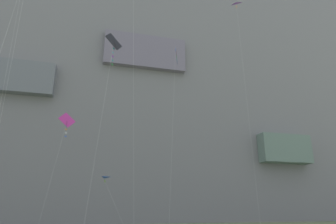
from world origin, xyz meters
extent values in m
cube|color=gray|center=(0.00, 65.19, 33.73)|extent=(180.00, 28.52, 67.46)
cube|color=slate|center=(-24.13, 51.33, 26.36)|extent=(12.73, 4.51, 6.52)
cube|color=slate|center=(0.00, 51.15, 35.31)|extent=(17.82, 3.26, 7.79)
cube|color=slate|center=(31.76, 50.62, 15.25)|extent=(11.94, 4.96, 6.27)
cylinder|color=black|center=(1.28, 30.64, 24.23)|extent=(1.45, 4.00, 0.02)
cube|color=blue|center=(0.66, 28.93, 23.97)|extent=(0.18, 0.42, 0.48)
cube|color=#CC3399|center=(0.87, 29.50, 23.97)|extent=(0.21, 0.43, 0.48)
cube|color=black|center=(1.07, 30.07, 23.97)|extent=(0.22, 0.43, 0.48)
cube|color=green|center=(1.28, 30.64, 23.97)|extent=(0.21, 0.43, 0.48)
cube|color=green|center=(1.48, 31.21, 23.97)|extent=(0.18, 0.42, 0.48)
cube|color=blue|center=(1.69, 31.78, 23.97)|extent=(0.18, 0.42, 0.48)
cube|color=navy|center=(1.89, 32.35, 23.97)|extent=(0.22, 0.43, 0.48)
cylinder|color=silver|center=(-0.10, 28.02, 12.18)|extent=(1.33, 1.27, 24.11)
cube|color=black|center=(-8.43, 19.43, 18.23)|extent=(1.78, 1.18, 1.99)
cylinder|color=black|center=(-8.43, 19.43, 18.23)|extent=(0.62, 0.47, 1.57)
cube|color=teal|center=(-8.38, 19.43, 17.45)|extent=(0.21, 0.17, 0.12)
cube|color=#38B2D1|center=(-8.43, 19.43, 17.02)|extent=(0.12, 0.24, 0.12)
cube|color=purple|center=(-8.44, 19.43, 16.59)|extent=(0.19, 0.20, 0.12)
cube|color=teal|center=(-8.42, 19.43, 16.16)|extent=(0.16, 0.22, 0.12)
cube|color=green|center=(-8.42, 19.43, 15.73)|extent=(0.17, 0.21, 0.12)
cylinder|color=silver|center=(-9.16, 17.98, 9.04)|extent=(1.49, 2.90, 17.85)
cylinder|color=silver|center=(-5.81, 23.16, 14.93)|extent=(0.94, 1.56, 29.62)
pyramid|color=purple|center=(11.19, 29.68, 34.22)|extent=(1.68, 1.60, 0.41)
cube|color=orange|center=(11.47, 30.02, 34.19)|extent=(0.32, 0.38, 0.48)
cylinder|color=silver|center=(11.48, 29.44, 17.15)|extent=(0.05, 1.18, 34.07)
cylinder|color=silver|center=(-17.91, 22.33, 16.01)|extent=(0.39, 1.73, 31.78)
cylinder|color=silver|center=(-16.83, 15.53, 13.58)|extent=(0.70, 5.13, 26.93)
cube|color=#CC3399|center=(-13.62, 38.06, 15.19)|extent=(2.53, 0.52, 2.47)
cylinder|color=black|center=(-13.62, 38.06, 15.19)|extent=(0.18, 0.60, 2.00)
cube|color=teal|center=(-13.63, 38.06, 14.25)|extent=(0.30, 0.07, 0.15)
cube|color=orange|center=(-13.61, 38.06, 13.74)|extent=(0.28, 0.14, 0.15)
cube|color=white|center=(-13.57, 38.06, 13.22)|extent=(0.30, 0.10, 0.15)
cube|color=blue|center=(-13.56, 38.06, 12.70)|extent=(0.29, 0.12, 0.15)
cylinder|color=silver|center=(-14.46, 36.18, 7.50)|extent=(1.69, 3.78, 14.76)
pyramid|color=blue|center=(-7.81, 34.53, 6.13)|extent=(1.15, 0.96, 0.25)
cube|color=#8CCC33|center=(-7.68, 34.25, 6.10)|extent=(0.15, 0.29, 0.32)
cylinder|color=silver|center=(-6.34, 32.54, 3.11)|extent=(2.70, 3.43, 5.98)
cylinder|color=silver|center=(-18.18, 22.30, 14.91)|extent=(1.70, 5.31, 29.58)
camera|label=1|loc=(-9.64, -6.31, 2.69)|focal=31.47mm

